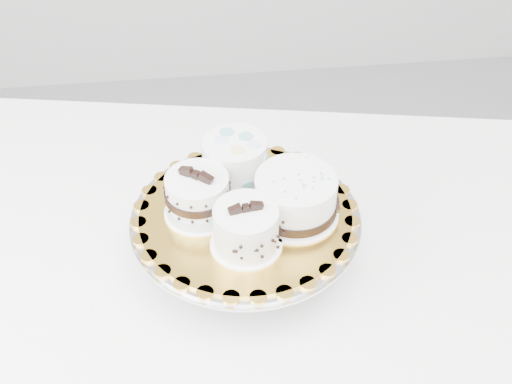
{
  "coord_description": "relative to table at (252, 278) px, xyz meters",
  "views": [
    {
      "loc": [
        -0.03,
        -0.68,
        1.49
      ],
      "look_at": [
        0.05,
        -0.01,
        0.89
      ],
      "focal_mm": 45.0,
      "sensor_mm": 36.0,
      "label": 1
    }
  ],
  "objects": [
    {
      "name": "table",
      "position": [
        0.0,
        0.0,
        0.0
      ],
      "size": [
        1.23,
        0.93,
        0.75
      ],
      "rotation": [
        0.0,
        0.0,
        -0.19
      ],
      "color": "white",
      "rests_on": "floor"
    },
    {
      "name": "cake_stand",
      "position": [
        -0.01,
        -0.03,
        0.15
      ],
      "size": [
        0.34,
        0.34,
        0.09
      ],
      "color": "gray",
      "rests_on": "table"
    },
    {
      "name": "cake_board",
      "position": [
        -0.01,
        -0.03,
        0.18
      ],
      "size": [
        0.39,
        0.39,
        0.0
      ],
      "primitive_type": "cylinder",
      "rotation": [
        0.0,
        0.0,
        0.29
      ],
      "color": "gold",
      "rests_on": "cake_stand"
    },
    {
      "name": "cake_swirl",
      "position": [
        -0.02,
        -0.1,
        0.22
      ],
      "size": [
        0.1,
        0.1,
        0.08
      ],
      "rotation": [
        0.0,
        0.0,
        0.15
      ],
      "color": "white",
      "rests_on": "cake_board"
    },
    {
      "name": "cake_banded",
      "position": [
        -0.08,
        -0.02,
        0.22
      ],
      "size": [
        0.13,
        0.13,
        0.08
      ],
      "rotation": [
        0.0,
        0.0,
        -0.59
      ],
      "color": "white",
      "rests_on": "cake_board"
    },
    {
      "name": "cake_dots",
      "position": [
        -0.02,
        0.05,
        0.22
      ],
      "size": [
        0.12,
        0.12,
        0.07
      ],
      "rotation": [
        0.0,
        0.0,
        0.07
      ],
      "color": "white",
      "rests_on": "cake_board"
    },
    {
      "name": "cake_ribbon",
      "position": [
        0.06,
        -0.04,
        0.22
      ],
      "size": [
        0.14,
        0.13,
        0.07
      ],
      "rotation": [
        0.0,
        0.0,
        -0.09
      ],
      "color": "white",
      "rests_on": "cake_board"
    }
  ]
}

